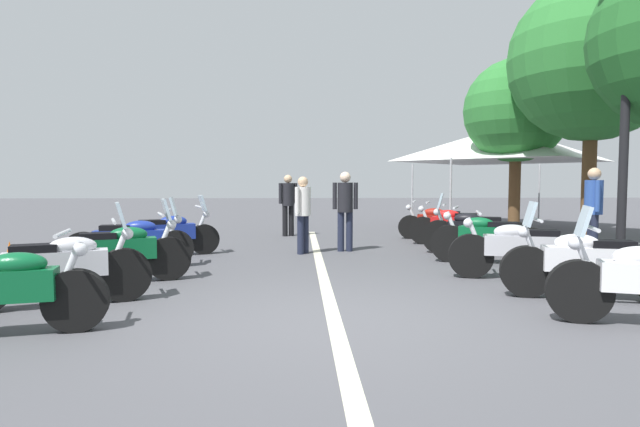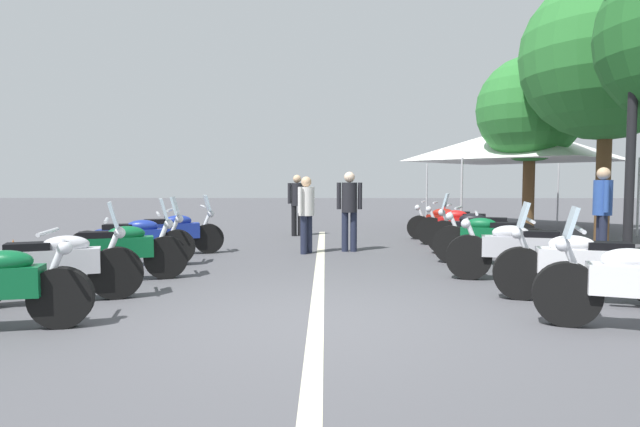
{
  "view_description": "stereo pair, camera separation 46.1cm",
  "coord_description": "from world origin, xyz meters",
  "px_view_note": "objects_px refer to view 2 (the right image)",
  "views": [
    {
      "loc": [
        -5.24,
        0.36,
        1.46
      ],
      "look_at": [
        3.73,
        0.0,
        0.9
      ],
      "focal_mm": 28.65,
      "sensor_mm": 36.0,
      "label": 1
    },
    {
      "loc": [
        -5.24,
        -0.1,
        1.46
      ],
      "look_at": [
        3.73,
        0.0,
        0.9
      ],
      "focal_mm": 28.65,
      "sensor_mm": 36.0,
      "label": 2
    }
  ],
  "objects_px": {
    "roadside_tree_1": "(607,56)",
    "roadside_tree_2": "(530,110)",
    "motorcycle_left_row_4": "(171,232)",
    "motorcycle_right_row_5": "(463,226)",
    "street_lamp_twin_globe": "(635,49)",
    "motorcycle_right_row_1": "(585,264)",
    "motorcycle_left_row_3": "(134,240)",
    "motorcycle_right_row_6": "(450,222)",
    "bystander_4": "(306,209)",
    "motorcycle_right_row_4": "(480,232)",
    "motorcycle_right_row_3": "(491,239)",
    "bystander_2": "(297,200)",
    "traffic_cone_0": "(14,261)",
    "motorcycle_left_row_1": "(53,265)",
    "bystander_1": "(602,206)",
    "bystander_3": "(349,205)",
    "motorcycle_left_row_2": "(116,250)",
    "motorcycle_right_row_2": "(522,250)",
    "event_tent": "(518,143)"
  },
  "relations": [
    {
      "from": "motorcycle_left_row_2",
      "to": "motorcycle_right_row_6",
      "type": "distance_m",
      "value": 8.12
    },
    {
      "from": "traffic_cone_0",
      "to": "motorcycle_left_row_4",
      "type": "bearing_deg",
      "value": -30.63
    },
    {
      "from": "motorcycle_right_row_6",
      "to": "bystander_4",
      "type": "bearing_deg",
      "value": 51.47
    },
    {
      "from": "motorcycle_left_row_4",
      "to": "bystander_4",
      "type": "xyz_separation_m",
      "value": [
        0.26,
        -2.69,
        0.45
      ]
    },
    {
      "from": "motorcycle_left_row_4",
      "to": "motorcycle_right_row_1",
      "type": "relative_size",
      "value": 0.97
    },
    {
      "from": "motorcycle_left_row_2",
      "to": "bystander_2",
      "type": "bearing_deg",
      "value": 49.55
    },
    {
      "from": "motorcycle_right_row_1",
      "to": "motorcycle_right_row_4",
      "type": "distance_m",
      "value": 3.93
    },
    {
      "from": "roadside_tree_1",
      "to": "bystander_4",
      "type": "bearing_deg",
      "value": 102.84
    },
    {
      "from": "roadside_tree_1",
      "to": "motorcycle_right_row_5",
      "type": "bearing_deg",
      "value": 95.73
    },
    {
      "from": "motorcycle_left_row_4",
      "to": "roadside_tree_2",
      "type": "relative_size",
      "value": 0.42
    },
    {
      "from": "motorcycle_right_row_5",
      "to": "street_lamp_twin_globe",
      "type": "distance_m",
      "value": 4.91
    },
    {
      "from": "roadside_tree_1",
      "to": "motorcycle_right_row_6",
      "type": "bearing_deg",
      "value": 76.33
    },
    {
      "from": "motorcycle_left_row_3",
      "to": "street_lamp_twin_globe",
      "type": "xyz_separation_m",
      "value": [
        -0.66,
        -8.08,
        3.05
      ]
    },
    {
      "from": "bystander_3",
      "to": "roadside_tree_2",
      "type": "distance_m",
      "value": 6.72
    },
    {
      "from": "motorcycle_left_row_4",
      "to": "bystander_2",
      "type": "bearing_deg",
      "value": 36.5
    },
    {
      "from": "motorcycle_right_row_1",
      "to": "roadside_tree_1",
      "type": "distance_m",
      "value": 7.66
    },
    {
      "from": "motorcycle_right_row_3",
      "to": "roadside_tree_2",
      "type": "bearing_deg",
      "value": -93.92
    },
    {
      "from": "bystander_4",
      "to": "roadside_tree_1",
      "type": "relative_size",
      "value": 0.25
    },
    {
      "from": "motorcycle_left_row_1",
      "to": "traffic_cone_0",
      "type": "distance_m",
      "value": 1.98
    },
    {
      "from": "bystander_1",
      "to": "bystander_4",
      "type": "xyz_separation_m",
      "value": [
        1.0,
        5.42,
        -0.1
      ]
    },
    {
      "from": "motorcycle_right_row_6",
      "to": "traffic_cone_0",
      "type": "distance_m",
      "value": 9.31
    },
    {
      "from": "motorcycle_left_row_4",
      "to": "bystander_3",
      "type": "relative_size",
      "value": 1.24
    },
    {
      "from": "motorcycle_right_row_1",
      "to": "motorcycle_right_row_4",
      "type": "bearing_deg",
      "value": -74.5
    },
    {
      "from": "motorcycle_right_row_1",
      "to": "motorcycle_right_row_5",
      "type": "distance_m",
      "value": 5.42
    },
    {
      "from": "motorcycle_right_row_6",
      "to": "motorcycle_right_row_2",
      "type": "bearing_deg",
      "value": 104.84
    },
    {
      "from": "traffic_cone_0",
      "to": "motorcycle_left_row_3",
      "type": "bearing_deg",
      "value": -45.89
    },
    {
      "from": "motorcycle_right_row_4",
      "to": "bystander_1",
      "type": "distance_m",
      "value": 2.18
    },
    {
      "from": "motorcycle_right_row_3",
      "to": "bystander_2",
      "type": "height_order",
      "value": "bystander_2"
    },
    {
      "from": "motorcycle_right_row_3",
      "to": "bystander_2",
      "type": "bearing_deg",
      "value": -29.6
    },
    {
      "from": "motorcycle_left_row_3",
      "to": "motorcycle_right_row_3",
      "type": "height_order",
      "value": "motorcycle_left_row_3"
    },
    {
      "from": "motorcycle_left_row_1",
      "to": "bystander_1",
      "type": "height_order",
      "value": "bystander_1"
    },
    {
      "from": "bystander_3",
      "to": "event_tent",
      "type": "bearing_deg",
      "value": -44.28
    },
    {
      "from": "motorcycle_left_row_1",
      "to": "motorcycle_right_row_2",
      "type": "bearing_deg",
      "value": -8.85
    },
    {
      "from": "motorcycle_left_row_2",
      "to": "motorcycle_right_row_6",
      "type": "xyz_separation_m",
      "value": [
        5.31,
        -6.14,
        -0.02
      ]
    },
    {
      "from": "street_lamp_twin_globe",
      "to": "event_tent",
      "type": "xyz_separation_m",
      "value": [
        8.0,
        -1.23,
        -0.86
      ]
    },
    {
      "from": "motorcycle_right_row_6",
      "to": "bystander_3",
      "type": "xyz_separation_m",
      "value": [
        -2.04,
        2.59,
        0.53
      ]
    },
    {
      "from": "motorcycle_left_row_3",
      "to": "motorcycle_right_row_4",
      "type": "xyz_separation_m",
      "value": [
        1.32,
        -6.36,
        0.02
      ]
    },
    {
      "from": "motorcycle_left_row_2",
      "to": "traffic_cone_0",
      "type": "bearing_deg",
      "value": 156.19
    },
    {
      "from": "bystander_1",
      "to": "roadside_tree_1",
      "type": "height_order",
      "value": "roadside_tree_1"
    },
    {
      "from": "motorcycle_left_row_3",
      "to": "motorcycle_left_row_4",
      "type": "bearing_deg",
      "value": 71.54
    },
    {
      "from": "roadside_tree_1",
      "to": "roadside_tree_2",
      "type": "bearing_deg",
      "value": 18.44
    },
    {
      "from": "traffic_cone_0",
      "to": "event_tent",
      "type": "bearing_deg",
      "value": -50.96
    },
    {
      "from": "street_lamp_twin_globe",
      "to": "bystander_4",
      "type": "distance_m",
      "value": 6.2
    },
    {
      "from": "bystander_1",
      "to": "bystander_3",
      "type": "xyz_separation_m",
      "value": [
        1.32,
        4.53,
        -0.04
      ]
    },
    {
      "from": "motorcycle_right_row_3",
      "to": "traffic_cone_0",
      "type": "relative_size",
      "value": 3.12
    },
    {
      "from": "motorcycle_right_row_3",
      "to": "bystander_2",
      "type": "relative_size",
      "value": 1.17
    },
    {
      "from": "motorcycle_right_row_5",
      "to": "motorcycle_right_row_1",
      "type": "bearing_deg",
      "value": 109.86
    },
    {
      "from": "motorcycle_right_row_3",
      "to": "motorcycle_right_row_2",
      "type": "bearing_deg",
      "value": 112.67
    },
    {
      "from": "motorcycle_right_row_5",
      "to": "traffic_cone_0",
      "type": "distance_m",
      "value": 8.74
    },
    {
      "from": "motorcycle_left_row_4",
      "to": "roadside_tree_2",
      "type": "xyz_separation_m",
      "value": [
        4.15,
        -8.7,
        2.97
      ]
    }
  ]
}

